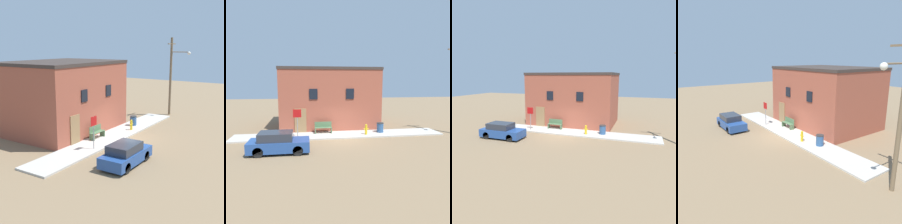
{
  "view_description": "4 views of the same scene",
  "coord_description": "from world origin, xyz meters",
  "views": [
    {
      "loc": [
        -19.84,
        -11.43,
        7.02
      ],
      "look_at": [
        -0.15,
        1.17,
        2.0
      ],
      "focal_mm": 50.0,
      "sensor_mm": 36.0,
      "label": 1
    },
    {
      "loc": [
        -2.83,
        -16.46,
        4.58
      ],
      "look_at": [
        -0.15,
        1.17,
        2.0
      ],
      "focal_mm": 35.0,
      "sensor_mm": 36.0,
      "label": 2
    },
    {
      "loc": [
        6.95,
        -18.26,
        5.45
      ],
      "look_at": [
        -0.15,
        1.17,
        2.0
      ],
      "focal_mm": 35.0,
      "sensor_mm": 36.0,
      "label": 3
    },
    {
      "loc": [
        15.05,
        -9.36,
        6.6
      ],
      "look_at": [
        -0.15,
        1.17,
        2.0
      ],
      "focal_mm": 35.0,
      "sensor_mm": 36.0,
      "label": 4
    }
  ],
  "objects": [
    {
      "name": "brick_building",
      "position": [
        -0.51,
        5.74,
        2.89
      ],
      "size": [
        9.22,
        6.93,
        5.77
      ],
      "color": "#9E4C38",
      "rests_on": "ground"
    },
    {
      "name": "ground_plane",
      "position": [
        0.0,
        0.0,
        0.0
      ],
      "size": [
        80.0,
        80.0,
        0.0
      ],
      "primitive_type": "plane",
      "color": "#846B4C"
    },
    {
      "name": "fire_hydrant",
      "position": [
        2.15,
        0.73,
        0.56
      ],
      "size": [
        0.42,
        0.2,
        0.87
      ],
      "color": "gold",
      "rests_on": "sidewalk"
    },
    {
      "name": "sidewalk",
      "position": [
        0.0,
        1.17,
        0.06
      ],
      "size": [
        17.39,
        2.34,
        0.12
      ],
      "color": "#BCB7AD",
      "rests_on": "ground"
    },
    {
      "name": "parked_car",
      "position": [
        -4.56,
        -2.62,
        0.65
      ],
      "size": [
        3.8,
        1.64,
        1.36
      ],
      "color": "black",
      "rests_on": "ground"
    },
    {
      "name": "bench",
      "position": [
        -1.34,
        1.79,
        0.58
      ],
      "size": [
        1.45,
        0.44,
        0.96
      ],
      "color": "#4C6B47",
      "rests_on": "sidewalk"
    },
    {
      "name": "trash_bin",
      "position": [
        3.57,
        1.34,
        0.54
      ],
      "size": [
        0.6,
        0.6,
        0.84
      ],
      "color": "#2D517F",
      "rests_on": "sidewalk"
    },
    {
      "name": "utility_pole",
      "position": [
        9.89,
        0.43,
        4.23
      ],
      "size": [
        1.8,
        2.07,
        7.77
      ],
      "color": "brown",
      "rests_on": "ground"
    },
    {
      "name": "stop_sign",
      "position": [
        -3.46,
        0.51,
        1.68
      ],
      "size": [
        0.63,
        0.06,
        2.25
      ],
      "color": "gray",
      "rests_on": "sidewalk"
    }
  ]
}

